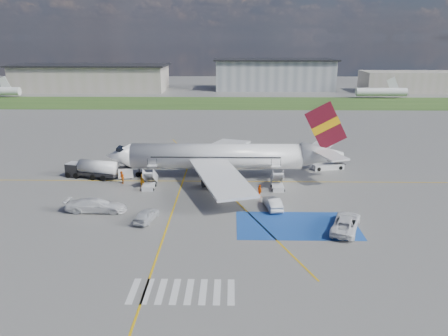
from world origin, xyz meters
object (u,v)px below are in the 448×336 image
Objects in this scene: belt_loader at (328,167)px; van_white_a at (346,221)px; gpu_cart at (126,173)px; car_silver_b at (273,203)px; car_silver_a at (146,215)px; airliner at (226,156)px; van_white_b at (96,203)px; fuel_tanker at (93,170)px.

van_white_a is at bearing -109.66° from belt_loader.
car_silver_b is (21.57, -12.10, -0.06)m from gpu_cart.
gpu_cart reaches higher than car_silver_a.
belt_loader is at bearing 15.97° from airliner.
belt_loader is at bearing -130.74° from car_silver_b.
van_white_a is at bearing -97.72° from van_white_b.
van_white_a is at bearing -45.26° from gpu_cart.
car_silver_a is (-26.05, -21.90, 0.36)m from belt_loader.
car_silver_b is 9.87m from van_white_a.
fuel_tanker reaches higher than van_white_b.
car_silver_a is 0.96× the size of car_silver_b.
gpu_cart is at bearing -55.06° from car_silver_a.
car_silver_a is at bearing -118.23° from airliner.
gpu_cart is 17.45m from car_silver_a.
van_white_a is (7.75, -6.11, 0.29)m from car_silver_b.
airliner is 6.51× the size of belt_loader.
gpu_cart is 0.55× the size of car_silver_a.
gpu_cart is 0.44× the size of van_white_a.
airliner reaches higher than van_white_a.
belt_loader is at bearing -58.58° from van_white_b.
car_silver_a is 15.83m from car_silver_b.
car_silver_a is at bearing 16.75° from van_white_a.
gpu_cart is at bearing 12.31° from fuel_tanker.
car_silver_b is 0.82× the size of van_white_b.
gpu_cart is 0.44× the size of van_white_b.
van_white_b is at bearing -105.76° from gpu_cart.
car_silver_a is at bearing -40.54° from fuel_tanker.
fuel_tanker is 3.48× the size of gpu_cart.
fuel_tanker is 1.84× the size of car_silver_b.
van_white_a is at bearing -171.02° from car_silver_a.
belt_loader is 0.99× the size of van_white_b.
car_silver_b is (15.28, 4.17, 0.00)m from car_silver_a.
gpu_cart is 32.83m from belt_loader.
van_white_a is (13.86, -19.01, -2.33)m from airliner.
airliner is 8.16× the size of car_silver_a.
belt_loader is 1.21× the size of car_silver_b.
airliner is 17.81m from belt_loader.
car_silver_a is at bearing -82.26° from gpu_cart.
airliner is 15.69m from gpu_cart.
van_white_b is at bearing -138.25° from airliner.
car_silver_b is at bearing -85.15° from van_white_b.
van_white_b is at bearing 12.59° from van_white_a.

